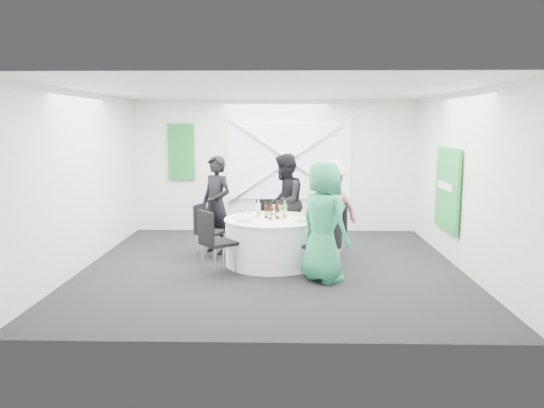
{
  "coord_description": "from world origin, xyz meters",
  "views": [
    {
      "loc": [
        0.2,
        -8.3,
        2.28
      ],
      "look_at": [
        0.0,
        0.2,
        1.0
      ],
      "focal_mm": 35.0,
      "sensor_mm": 36.0,
      "label": 1
    }
  ],
  "objects_px": {
    "person_man_back": "(285,202)",
    "person_woman_pink": "(331,209)",
    "clear_water_bottle": "(258,211)",
    "chair_back_left": "(206,226)",
    "banquet_table": "(272,241)",
    "chair_back_right": "(334,225)",
    "person_man_back_left": "(216,205)",
    "chair_front_right": "(326,242)",
    "chair_back": "(266,219)",
    "chair_front_left": "(213,237)",
    "green_water_bottle": "(285,211)",
    "person_woman_green": "(324,222)"
  },
  "relations": [
    {
      "from": "chair_back_left",
      "to": "person_woman_green",
      "type": "bearing_deg",
      "value": -105.5
    },
    {
      "from": "chair_back",
      "to": "person_man_back_left",
      "type": "height_order",
      "value": "person_man_back_left"
    },
    {
      "from": "banquet_table",
      "to": "clear_water_bottle",
      "type": "height_order",
      "value": "clear_water_bottle"
    },
    {
      "from": "chair_back_right",
      "to": "person_woman_pink",
      "type": "distance_m",
      "value": 0.3
    },
    {
      "from": "chair_back_right",
      "to": "person_man_back_left",
      "type": "relative_size",
      "value": 0.54
    },
    {
      "from": "chair_front_right",
      "to": "person_man_back_left",
      "type": "relative_size",
      "value": 0.54
    },
    {
      "from": "chair_back_left",
      "to": "chair_front_right",
      "type": "bearing_deg",
      "value": -101.61
    },
    {
      "from": "banquet_table",
      "to": "chair_front_right",
      "type": "bearing_deg",
      "value": -43.13
    },
    {
      "from": "person_man_back",
      "to": "person_woman_pink",
      "type": "distance_m",
      "value": 0.92
    },
    {
      "from": "banquet_table",
      "to": "person_woman_green",
      "type": "relative_size",
      "value": 0.88
    },
    {
      "from": "chair_front_left",
      "to": "person_woman_pink",
      "type": "height_order",
      "value": "person_woman_pink"
    },
    {
      "from": "chair_back",
      "to": "person_man_back_left",
      "type": "distance_m",
      "value": 1.06
    },
    {
      "from": "chair_front_left",
      "to": "person_woman_green",
      "type": "xyz_separation_m",
      "value": [
        1.65,
        -0.25,
        0.29
      ]
    },
    {
      "from": "chair_back_right",
      "to": "person_woman_pink",
      "type": "xyz_separation_m",
      "value": [
        -0.07,
        -0.04,
        0.29
      ]
    },
    {
      "from": "banquet_table",
      "to": "person_woman_pink",
      "type": "height_order",
      "value": "person_woman_pink"
    },
    {
      "from": "green_water_bottle",
      "to": "chair_back_right",
      "type": "bearing_deg",
      "value": 29.82
    },
    {
      "from": "chair_front_left",
      "to": "person_woman_green",
      "type": "distance_m",
      "value": 1.69
    },
    {
      "from": "clear_water_bottle",
      "to": "chair_back",
      "type": "bearing_deg",
      "value": 85.84
    },
    {
      "from": "banquet_table",
      "to": "green_water_bottle",
      "type": "relative_size",
      "value": 5.47
    },
    {
      "from": "chair_front_left",
      "to": "person_woman_pink",
      "type": "xyz_separation_m",
      "value": [
        1.88,
        1.21,
        0.25
      ]
    },
    {
      "from": "chair_back_left",
      "to": "person_woman_pink",
      "type": "bearing_deg",
      "value": -67.33
    },
    {
      "from": "chair_front_right",
      "to": "person_woman_pink",
      "type": "bearing_deg",
      "value": -144.63
    },
    {
      "from": "person_man_back_left",
      "to": "person_woman_pink",
      "type": "relative_size",
      "value": 1.03
    },
    {
      "from": "chair_back_right",
      "to": "chair_front_left",
      "type": "bearing_deg",
      "value": -85.37
    },
    {
      "from": "chair_back_left",
      "to": "person_woman_green",
      "type": "height_order",
      "value": "person_woman_green"
    },
    {
      "from": "banquet_table",
      "to": "person_woman_green",
      "type": "height_order",
      "value": "person_woman_green"
    },
    {
      "from": "banquet_table",
      "to": "person_man_back",
      "type": "height_order",
      "value": "person_man_back"
    },
    {
      "from": "chair_back_right",
      "to": "clear_water_bottle",
      "type": "bearing_deg",
      "value": -93.79
    },
    {
      "from": "chair_front_right",
      "to": "chair_front_left",
      "type": "relative_size",
      "value": 0.94
    },
    {
      "from": "banquet_table",
      "to": "chair_front_right",
      "type": "height_order",
      "value": "chair_front_right"
    },
    {
      "from": "chair_back_right",
      "to": "green_water_bottle",
      "type": "bearing_deg",
      "value": -88.2
    },
    {
      "from": "person_woman_green",
      "to": "chair_front_left",
      "type": "bearing_deg",
      "value": 41.54
    },
    {
      "from": "chair_back_left",
      "to": "person_man_back_left",
      "type": "distance_m",
      "value": 0.5
    },
    {
      "from": "person_man_back_left",
      "to": "person_man_back",
      "type": "bearing_deg",
      "value": 47.39
    },
    {
      "from": "banquet_table",
      "to": "chair_front_right",
      "type": "distance_m",
      "value": 1.14
    },
    {
      "from": "chair_back_right",
      "to": "clear_water_bottle",
      "type": "xyz_separation_m",
      "value": [
        -1.29,
        -0.58,
        0.33
      ]
    },
    {
      "from": "banquet_table",
      "to": "chair_front_left",
      "type": "height_order",
      "value": "chair_front_left"
    },
    {
      "from": "chair_back",
      "to": "chair_front_right",
      "type": "distance_m",
      "value": 2.23
    },
    {
      "from": "chair_front_left",
      "to": "chair_back_left",
      "type": "bearing_deg",
      "value": -23.69
    },
    {
      "from": "person_woman_green",
      "to": "chair_back_left",
      "type": "bearing_deg",
      "value": 15.55
    },
    {
      "from": "banquet_table",
      "to": "person_man_back",
      "type": "bearing_deg",
      "value": 78.25
    },
    {
      "from": "chair_front_right",
      "to": "chair_back_right",
      "type": "bearing_deg",
      "value": -147.2
    },
    {
      "from": "person_man_back_left",
      "to": "person_woman_pink",
      "type": "bearing_deg",
      "value": 30.48
    },
    {
      "from": "chair_back_right",
      "to": "person_man_back_left",
      "type": "height_order",
      "value": "person_man_back_left"
    },
    {
      "from": "clear_water_bottle",
      "to": "chair_back_left",
      "type": "bearing_deg",
      "value": 156.05
    },
    {
      "from": "chair_front_right",
      "to": "person_woman_green",
      "type": "xyz_separation_m",
      "value": [
        -0.05,
        -0.15,
        0.33
      ]
    },
    {
      "from": "chair_front_left",
      "to": "clear_water_bottle",
      "type": "relative_size",
      "value": 3.21
    },
    {
      "from": "chair_back_left",
      "to": "person_woman_pink",
      "type": "distance_m",
      "value": 2.17
    },
    {
      "from": "chair_front_left",
      "to": "chair_front_right",
      "type": "bearing_deg",
      "value": -130.91
    },
    {
      "from": "chair_front_left",
      "to": "person_man_back_left",
      "type": "relative_size",
      "value": 0.58
    }
  ]
}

